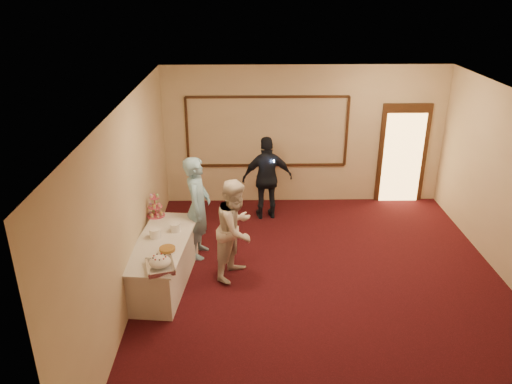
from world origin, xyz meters
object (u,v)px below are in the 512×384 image
buffet_table (164,262)px  plate_stack_a (155,233)px  plate_stack_b (175,227)px  man (198,208)px  pavlova_tray (160,263)px  cupcake_stand (155,207)px  tart (167,249)px  woman (236,229)px  guest (267,178)px

buffet_table → plate_stack_a: plate_stack_a is taller
plate_stack_b → man: bearing=61.2°
pavlova_tray → plate_stack_a: bearing=103.5°
buffet_table → pavlova_tray: bearing=-82.7°
plate_stack_a → man: size_ratio=0.10×
pavlova_tray → cupcake_stand: 1.77m
plate_stack_a → tart: 0.52m
plate_stack_a → woman: bearing=4.4°
pavlova_tray → plate_stack_b: 1.14m
man → buffet_table: bearing=158.5°
plate_stack_a → cupcake_stand: bearing=98.7°
pavlova_tray → plate_stack_b: (0.07, 1.14, -0.01)m
pavlova_tray → man: bearing=77.1°
cupcake_stand → woman: (1.42, -0.69, -0.08)m
buffet_table → tart: bearing=-66.8°
pavlova_tray → guest: bearing=62.7°
pavlova_tray → cupcake_stand: bearing=101.3°
buffet_table → pavlova_tray: 0.94m
buffet_table → cupcake_stand: bearing=104.7°
pavlova_tray → man: man is taller
plate_stack_b → cupcake_stand: bearing=125.4°
buffet_table → cupcake_stand: cupcake_stand is taller
plate_stack_a → man: bearing=51.5°
plate_stack_b → guest: guest is taller
tart → woman: (1.04, 0.54, 0.06)m
plate_stack_b → tart: size_ratio=0.61×
pavlova_tray → tart: pavlova_tray is taller
buffet_table → guest: bearing=53.8°
woman → man: bearing=71.9°
guest → tart: bearing=52.3°
plate_stack_b → woman: (0.99, -0.10, 0.01)m
buffet_table → guest: (1.77, 2.42, 0.48)m
cupcake_stand → guest: size_ratio=0.27×
tart → man: size_ratio=0.15×
tart → cupcake_stand: bearing=106.9°
woman → pavlova_tray: bearing=161.4°
cupcake_stand → guest: (2.02, 1.50, -0.07)m
buffet_table → plate_stack_a: size_ratio=11.61×
buffet_table → guest: 3.04m
plate_stack_b → man: man is taller
plate_stack_a → woman: size_ratio=0.11×
cupcake_stand → man: bearing=-1.0°
man → cupcake_stand: bearing=96.2°
plate_stack_b → tart: (-0.04, -0.64, -0.05)m
tart → man: (0.36, 1.22, 0.13)m
cupcake_stand → woman: 1.58m
plate_stack_a → tart: (0.26, -0.44, -0.05)m
pavlova_tray → cupcake_stand: (-0.35, 1.74, 0.08)m
tart → guest: (1.64, 2.73, 0.07)m
man → plate_stack_a: bearing=148.7°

